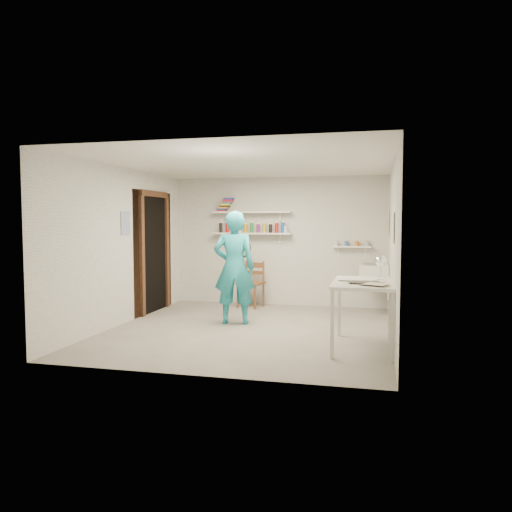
% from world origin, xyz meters
% --- Properties ---
extents(floor, '(4.00, 4.50, 0.02)m').
position_xyz_m(floor, '(0.00, 0.00, -0.01)').
color(floor, slate).
rests_on(floor, ground).
extents(ceiling, '(4.00, 4.50, 0.02)m').
position_xyz_m(ceiling, '(0.00, 0.00, 2.41)').
color(ceiling, silver).
rests_on(ceiling, wall_back).
extents(wall_back, '(4.00, 0.02, 2.40)m').
position_xyz_m(wall_back, '(0.00, 2.26, 1.20)').
color(wall_back, silver).
rests_on(wall_back, ground).
extents(wall_front, '(4.00, 0.02, 2.40)m').
position_xyz_m(wall_front, '(0.00, -2.26, 1.20)').
color(wall_front, silver).
rests_on(wall_front, ground).
extents(wall_left, '(0.02, 4.50, 2.40)m').
position_xyz_m(wall_left, '(-2.01, 0.00, 1.20)').
color(wall_left, silver).
rests_on(wall_left, ground).
extents(wall_right, '(0.02, 4.50, 2.40)m').
position_xyz_m(wall_right, '(2.01, 0.00, 1.20)').
color(wall_right, silver).
rests_on(wall_right, ground).
extents(doorway_recess, '(0.02, 0.90, 2.00)m').
position_xyz_m(doorway_recess, '(-1.99, 1.05, 1.00)').
color(doorway_recess, black).
rests_on(doorway_recess, wall_left).
extents(corridor_box, '(1.40, 1.50, 2.10)m').
position_xyz_m(corridor_box, '(-2.70, 1.05, 1.05)').
color(corridor_box, brown).
rests_on(corridor_box, ground).
extents(door_lintel, '(0.06, 1.05, 0.10)m').
position_xyz_m(door_lintel, '(-1.97, 1.05, 2.05)').
color(door_lintel, brown).
rests_on(door_lintel, wall_left).
extents(door_jamb_near, '(0.06, 0.10, 2.00)m').
position_xyz_m(door_jamb_near, '(-1.97, 0.55, 1.00)').
color(door_jamb_near, brown).
rests_on(door_jamb_near, ground).
extents(door_jamb_far, '(0.06, 0.10, 2.00)m').
position_xyz_m(door_jamb_far, '(-1.97, 1.55, 1.00)').
color(door_jamb_far, brown).
rests_on(door_jamb_far, ground).
extents(shelf_lower, '(1.50, 0.22, 0.03)m').
position_xyz_m(shelf_lower, '(-0.50, 2.13, 1.35)').
color(shelf_lower, white).
rests_on(shelf_lower, wall_back).
extents(shelf_upper, '(1.50, 0.22, 0.03)m').
position_xyz_m(shelf_upper, '(-0.50, 2.13, 1.75)').
color(shelf_upper, white).
rests_on(shelf_upper, wall_back).
extents(ledge_shelf, '(0.70, 0.14, 0.03)m').
position_xyz_m(ledge_shelf, '(1.35, 2.17, 1.12)').
color(ledge_shelf, white).
rests_on(ledge_shelf, wall_back).
extents(poster_left, '(0.01, 0.28, 0.36)m').
position_xyz_m(poster_left, '(-1.99, 0.05, 1.55)').
color(poster_left, '#334C7F').
rests_on(poster_left, wall_left).
extents(poster_right_a, '(0.01, 0.34, 0.42)m').
position_xyz_m(poster_right_a, '(1.99, 1.80, 1.55)').
color(poster_right_a, '#995933').
rests_on(poster_right_a, wall_right).
extents(poster_right_b, '(0.01, 0.30, 0.38)m').
position_xyz_m(poster_right_b, '(1.99, -0.55, 1.50)').
color(poster_right_b, '#3F724C').
rests_on(poster_right_b, wall_right).
extents(belfast_sink, '(0.48, 0.60, 0.30)m').
position_xyz_m(belfast_sink, '(1.75, 1.70, 0.70)').
color(belfast_sink, white).
rests_on(belfast_sink, wall_right).
extents(man, '(0.71, 0.54, 1.74)m').
position_xyz_m(man, '(-0.33, 0.36, 0.87)').
color(man, teal).
rests_on(man, ground).
extents(wall_clock, '(0.31, 0.10, 0.31)m').
position_xyz_m(wall_clock, '(-0.28, 0.57, 1.16)').
color(wall_clock, '#C9C789').
rests_on(wall_clock, man).
extents(wooden_chair, '(0.50, 0.48, 0.89)m').
position_xyz_m(wooden_chair, '(-0.45, 1.84, 0.45)').
color(wooden_chair, brown).
rests_on(wooden_chair, ground).
extents(work_table, '(0.75, 1.25, 0.83)m').
position_xyz_m(work_table, '(1.64, -0.70, 0.42)').
color(work_table, silver).
rests_on(work_table, ground).
extents(desk_lamp, '(0.16, 0.16, 0.16)m').
position_xyz_m(desk_lamp, '(1.85, -0.20, 1.05)').
color(desk_lamp, white).
rests_on(desk_lamp, work_table).
extents(spray_cans, '(1.34, 0.06, 0.17)m').
position_xyz_m(spray_cans, '(-0.50, 2.13, 1.45)').
color(spray_cans, black).
rests_on(spray_cans, shelf_lower).
extents(book_stack, '(0.34, 0.14, 0.25)m').
position_xyz_m(book_stack, '(-1.02, 2.13, 1.89)').
color(book_stack, red).
rests_on(book_stack, shelf_upper).
extents(ledge_pots, '(0.48, 0.07, 0.09)m').
position_xyz_m(ledge_pots, '(1.35, 2.17, 1.18)').
color(ledge_pots, silver).
rests_on(ledge_pots, ledge_shelf).
extents(papers, '(0.30, 0.22, 0.03)m').
position_xyz_m(papers, '(1.64, -0.70, 0.85)').
color(papers, silver).
rests_on(papers, work_table).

